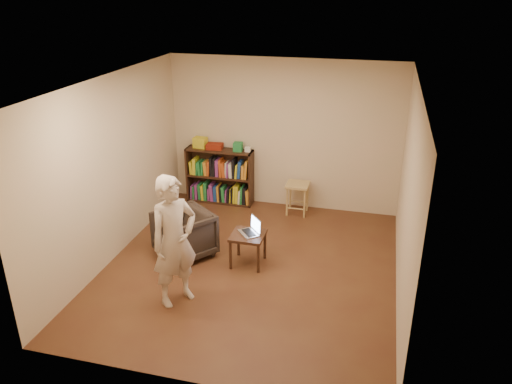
% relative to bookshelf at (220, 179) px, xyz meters
% --- Properties ---
extents(floor, '(4.50, 4.50, 0.00)m').
position_rel_bookshelf_xyz_m(floor, '(1.12, -2.09, -0.44)').
color(floor, '#4B2618').
rests_on(floor, ground).
extents(ceiling, '(4.50, 4.50, 0.00)m').
position_rel_bookshelf_xyz_m(ceiling, '(1.12, -2.09, 2.16)').
color(ceiling, white).
rests_on(ceiling, wall_back).
extents(wall_back, '(4.00, 0.00, 4.00)m').
position_rel_bookshelf_xyz_m(wall_back, '(1.12, 0.16, 0.86)').
color(wall_back, beige).
rests_on(wall_back, floor).
extents(wall_left, '(0.00, 4.50, 4.50)m').
position_rel_bookshelf_xyz_m(wall_left, '(-0.88, -2.09, 0.86)').
color(wall_left, beige).
rests_on(wall_left, floor).
extents(wall_right, '(0.00, 4.50, 4.50)m').
position_rel_bookshelf_xyz_m(wall_right, '(3.12, -2.09, 0.86)').
color(wall_right, beige).
rests_on(wall_right, floor).
extents(bookshelf, '(1.20, 0.30, 1.00)m').
position_rel_bookshelf_xyz_m(bookshelf, '(0.00, 0.00, 0.00)').
color(bookshelf, black).
rests_on(bookshelf, floor).
extents(box_yellow, '(0.24, 0.18, 0.18)m').
position_rel_bookshelf_xyz_m(box_yellow, '(-0.36, 0.02, 0.65)').
color(box_yellow, gold).
rests_on(box_yellow, bookshelf).
extents(red_cloth, '(0.30, 0.23, 0.09)m').
position_rel_bookshelf_xyz_m(red_cloth, '(-0.09, 0.01, 0.61)').
color(red_cloth, maroon).
rests_on(red_cloth, bookshelf).
extents(box_green, '(0.16, 0.16, 0.15)m').
position_rel_bookshelf_xyz_m(box_green, '(0.35, -0.01, 0.64)').
color(box_green, '#217E3C').
rests_on(box_green, bookshelf).
extents(box_white, '(0.11, 0.11, 0.08)m').
position_rel_bookshelf_xyz_m(box_white, '(0.52, 0.01, 0.60)').
color(box_white, silver).
rests_on(box_white, bookshelf).
extents(stool, '(0.38, 0.38, 0.55)m').
position_rel_bookshelf_xyz_m(stool, '(1.44, -0.16, 0.01)').
color(stool, '#A68551').
rests_on(stool, floor).
extents(armchair, '(1.04, 1.05, 0.69)m').
position_rel_bookshelf_xyz_m(armchair, '(0.09, -1.98, -0.10)').
color(armchair, '#302720').
rests_on(armchair, floor).
extents(side_table, '(0.46, 0.46, 0.47)m').
position_rel_bookshelf_xyz_m(side_table, '(1.06, -1.98, -0.05)').
color(side_table, black).
rests_on(side_table, floor).
extents(laptop, '(0.37, 0.38, 0.23)m').
position_rel_bookshelf_xyz_m(laptop, '(1.10, -1.93, 0.09)').
color(laptop, silver).
rests_on(laptop, side_table).
extents(person, '(0.69, 0.73, 1.68)m').
position_rel_bookshelf_xyz_m(person, '(0.43, -3.05, 0.40)').
color(person, beige).
rests_on(person, floor).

